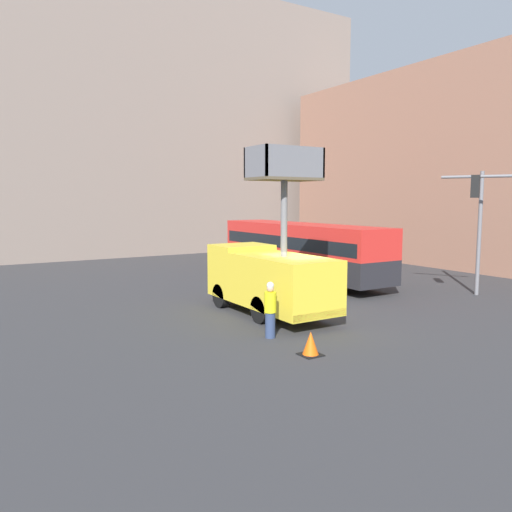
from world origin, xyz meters
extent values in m
plane|color=#333335|center=(0.00, 0.00, 0.00)|extent=(120.00, 120.00, 0.00)
cube|color=gray|center=(0.00, 27.30, 10.65)|extent=(44.00, 10.00, 21.30)
cube|color=#936651|center=(20.16, 6.85, 6.59)|extent=(10.00, 28.00, 13.18)
cube|color=yellow|center=(-1.01, 2.98, 1.48)|extent=(2.24, 1.83, 2.08)
cube|color=yellow|center=(-1.01, -0.06, 1.38)|extent=(2.24, 4.26, 1.89)
cube|color=red|center=(-1.01, -2.14, 0.59)|extent=(2.20, 0.10, 0.24)
cylinder|color=black|center=(-1.98, 2.98, 0.49)|extent=(0.30, 0.97, 0.97)
cylinder|color=black|center=(-0.04, 2.98, 0.49)|extent=(0.30, 0.97, 0.97)
cylinder|color=black|center=(-1.98, -0.06, 0.49)|extent=(0.30, 0.97, 0.97)
cylinder|color=black|center=(-0.04, -0.06, 0.49)|extent=(0.30, 0.97, 0.97)
cylinder|color=slate|center=(-1.01, -0.06, 3.68)|extent=(0.24, 0.24, 2.70)
cube|color=brown|center=(-1.01, -0.06, 5.08)|extent=(2.46, 1.47, 0.10)
cube|color=slate|center=(-2.20, -0.06, 5.65)|extent=(0.08, 1.47, 1.05)
cube|color=slate|center=(0.18, -0.06, 5.65)|extent=(0.08, 1.47, 1.05)
cube|color=slate|center=(-1.01, 0.63, 5.65)|extent=(2.46, 0.08, 1.05)
cube|color=slate|center=(-1.01, -0.76, 5.65)|extent=(2.46, 0.08, 1.05)
cube|color=#232328|center=(4.94, 6.93, 1.04)|extent=(2.51, 12.00, 1.18)
cube|color=red|center=(4.94, 6.93, 2.35)|extent=(2.51, 12.00, 1.44)
cube|color=black|center=(4.94, 6.93, 2.13)|extent=(2.53, 11.52, 0.63)
cylinder|color=black|center=(3.84, 10.65, 0.53)|extent=(0.30, 1.06, 1.06)
cylinder|color=black|center=(6.05, 10.65, 0.53)|extent=(0.30, 1.06, 1.06)
cylinder|color=black|center=(3.84, 3.21, 0.53)|extent=(0.30, 1.06, 1.06)
cylinder|color=black|center=(6.05, 3.21, 0.53)|extent=(0.30, 1.06, 1.06)
cylinder|color=slate|center=(9.33, -0.74, 2.82)|extent=(0.18, 0.18, 5.63)
cylinder|color=slate|center=(8.02, -1.50, 5.33)|extent=(1.62, 2.69, 0.13)
cube|color=black|center=(6.71, -2.25, 4.88)|extent=(0.44, 0.44, 0.90)
sphere|color=red|center=(6.71, -2.25, 5.13)|extent=(0.20, 0.20, 0.20)
cylinder|color=navy|center=(-2.72, -1.79, 0.41)|extent=(0.32, 0.32, 0.82)
cylinder|color=yellow|center=(-2.72, -1.79, 1.14)|extent=(0.38, 0.38, 0.65)
sphere|color=tan|center=(-2.72, -1.79, 1.58)|extent=(0.22, 0.22, 0.22)
sphere|color=white|center=(-2.72, -1.79, 1.68)|extent=(0.23, 0.23, 0.23)
cylinder|color=navy|center=(2.54, 1.62, 0.40)|extent=(0.32, 0.32, 0.80)
cylinder|color=yellow|center=(2.54, 1.62, 1.11)|extent=(0.38, 0.38, 0.63)
sphere|color=tan|center=(2.54, 1.62, 1.54)|extent=(0.22, 0.22, 0.22)
sphere|color=white|center=(2.54, 1.62, 1.63)|extent=(0.23, 0.23, 0.23)
cube|color=black|center=(-2.73, -3.90, 0.01)|extent=(0.60, 0.60, 0.03)
cone|color=#F25B0F|center=(-2.73, -3.90, 0.34)|extent=(0.48, 0.48, 0.68)
camera|label=1|loc=(-11.18, -14.72, 4.35)|focal=35.00mm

